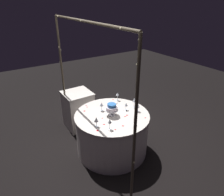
{
  "coord_description": "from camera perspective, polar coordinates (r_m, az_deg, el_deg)",
  "views": [
    {
      "loc": [
        -2.52,
        1.64,
        2.53
      ],
      "look_at": [
        0.0,
        0.0,
        1.06
      ],
      "focal_mm": 32.99,
      "sensor_mm": 36.0,
      "label": 1
    }
  ],
  "objects": [
    {
      "name": "wine_glass_4",
      "position": [
        3.68,
        6.2,
        -0.64
      ],
      "size": [
        0.07,
        0.07,
        0.18
      ],
      "color": "silver",
      "rests_on": "main_table"
    },
    {
      "name": "rose_petal_7",
      "position": [
        3.24,
        -2.21,
        -7.37
      ],
      "size": [
        0.04,
        0.04,
        0.0
      ],
      "primitive_type": "ellipsoid",
      "rotation": [
        0.0,
        0.0,
        3.8
      ],
      "color": "red",
      "rests_on": "main_table"
    },
    {
      "name": "rose_petal_0",
      "position": [
        3.4,
        -2.69,
        -5.62
      ],
      "size": [
        0.03,
        0.03,
        0.0
      ],
      "primitive_type": "ellipsoid",
      "rotation": [
        0.0,
        0.0,
        3.61
      ],
      "color": "red",
      "rests_on": "main_table"
    },
    {
      "name": "rose_petal_8",
      "position": [
        3.8,
        -7.15,
        -2.12
      ],
      "size": [
        0.03,
        0.03,
        0.0
      ],
      "primitive_type": "ellipsoid",
      "rotation": [
        0.0,
        0.0,
        4.15
      ],
      "color": "red",
      "rests_on": "main_table"
    },
    {
      "name": "side_table",
      "position": [
        4.42,
        -9.33,
        -3.24
      ],
      "size": [
        0.55,
        0.55,
        0.8
      ],
      "color": "silver",
      "rests_on": "ground"
    },
    {
      "name": "rose_petal_4",
      "position": [
        3.63,
        -7.66,
        -3.58
      ],
      "size": [
        0.03,
        0.04,
        0.0
      ],
      "primitive_type": "ellipsoid",
      "rotation": [
        0.0,
        0.0,
        1.74
      ],
      "color": "red",
      "rests_on": "main_table"
    },
    {
      "name": "wine_glass_0",
      "position": [
        3.14,
        -4.38,
        -6.03
      ],
      "size": [
        0.06,
        0.06,
        0.17
      ],
      "color": "silver",
      "rests_on": "main_table"
    },
    {
      "name": "rose_petal_5",
      "position": [
        3.75,
        -6.91,
        -2.52
      ],
      "size": [
        0.02,
        0.03,
        0.0
      ],
      "primitive_type": "ellipsoid",
      "rotation": [
        0.0,
        0.0,
        1.63
      ],
      "color": "red",
      "rests_on": "main_table"
    },
    {
      "name": "cake_knife",
      "position": [
        3.8,
        0.88,
        -1.88
      ],
      "size": [
        0.17,
        0.26,
        0.01
      ],
      "color": "silver",
      "rests_on": "main_table"
    },
    {
      "name": "wine_glass_6",
      "position": [
        3.6,
        3.89,
        -1.89
      ],
      "size": [
        0.06,
        0.06,
        0.14
      ],
      "color": "silver",
      "rests_on": "main_table"
    },
    {
      "name": "wine_glass_5",
      "position": [
        3.06,
        -0.66,
        -6.58
      ],
      "size": [
        0.06,
        0.06,
        0.18
      ],
      "color": "silver",
      "rests_on": "main_table"
    },
    {
      "name": "ground_plane",
      "position": [
        3.94,
        -0.0,
        -14.06
      ],
      "size": [
        12.0,
        12.0,
        0.0
      ],
      "primitive_type": "plane",
      "color": "black"
    },
    {
      "name": "wine_glass_2",
      "position": [
        3.57,
        7.22,
        -2.17
      ],
      "size": [
        0.06,
        0.06,
        0.16
      ],
      "color": "silver",
      "rests_on": "main_table"
    },
    {
      "name": "rose_petal_2",
      "position": [
        3.45,
        9.25,
        -5.41
      ],
      "size": [
        0.02,
        0.03,
        0.0
      ],
      "primitive_type": "ellipsoid",
      "rotation": [
        0.0,
        0.0,
        1.37
      ],
      "color": "red",
      "rests_on": "main_table"
    },
    {
      "name": "rose_petal_6",
      "position": [
        3.13,
        0.94,
        -8.71
      ],
      "size": [
        0.04,
        0.04,
        0.0
      ],
      "primitive_type": "ellipsoid",
      "rotation": [
        0.0,
        0.0,
        5.54
      ],
      "color": "red",
      "rests_on": "main_table"
    },
    {
      "name": "rose_petal_9",
      "position": [
        3.45,
        3.66,
        -5.12
      ],
      "size": [
        0.03,
        0.04,
        0.0
      ],
      "primitive_type": "ellipsoid",
      "rotation": [
        0.0,
        0.0,
        4.88
      ],
      "color": "red",
      "rests_on": "main_table"
    },
    {
      "name": "main_table",
      "position": [
        3.71,
        -0.0,
        -9.6
      ],
      "size": [
        1.28,
        1.28,
        0.75
      ],
      "color": "silver",
      "rests_on": "ground"
    },
    {
      "name": "decorative_arch",
      "position": [
        2.99,
        -6.66,
        5.65
      ],
      "size": [
        2.24,
        0.06,
        2.28
      ],
      "color": "#473D2D",
      "rests_on": "ground"
    },
    {
      "name": "wine_glass_1",
      "position": [
        3.57,
        -2.95,
        -1.83
      ],
      "size": [
        0.07,
        0.07,
        0.16
      ],
      "color": "silver",
      "rests_on": "main_table"
    },
    {
      "name": "tiered_cake",
      "position": [
        3.41,
        -0.09,
        -2.73
      ],
      "size": [
        0.22,
        0.22,
        0.22
      ],
      "color": "silver",
      "rests_on": "main_table"
    },
    {
      "name": "rose_petal_11",
      "position": [
        3.11,
        -4.07,
        -9.01
      ],
      "size": [
        0.04,
        0.03,
        0.0
      ],
      "primitive_type": "ellipsoid",
      "rotation": [
        0.0,
        0.0,
        6.28
      ],
      "color": "red",
      "rests_on": "main_table"
    },
    {
      "name": "wine_glass_3",
      "position": [
        3.92,
        1.54,
        0.99
      ],
      "size": [
        0.06,
        0.06,
        0.16
      ],
      "color": "silver",
      "rests_on": "main_table"
    },
    {
      "name": "rose_petal_3",
      "position": [
        4.0,
        0.3,
        -0.43
      ],
      "size": [
        0.03,
        0.03,
        0.0
      ],
      "primitive_type": "ellipsoid",
      "rotation": [
        0.0,
        0.0,
        4.28
      ],
      "color": "red",
      "rests_on": "main_table"
    },
    {
      "name": "rose_petal_10",
      "position": [
        3.49,
        4.2,
        -4.78
      ],
      "size": [
        0.04,
        0.05,
        0.0
      ],
      "primitive_type": "ellipsoid",
      "rotation": [
        0.0,
        0.0,
        1.2
      ],
      "color": "red",
      "rests_on": "main_table"
    },
    {
      "name": "rose_petal_1",
      "position": [
        3.21,
        3.06,
        -7.72
      ],
      "size": [
        0.04,
        0.04,
        0.0
      ],
      "primitive_type": "ellipsoid",
      "rotation": [
        0.0,
        0.0,
        0.87
      ],
      "color": "red",
      "rests_on": "main_table"
    }
  ]
}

